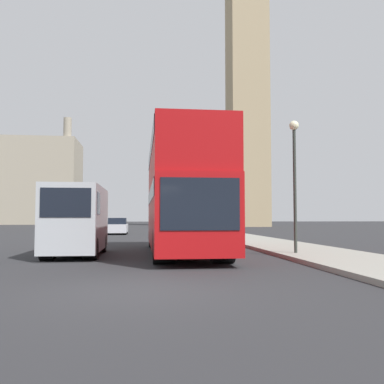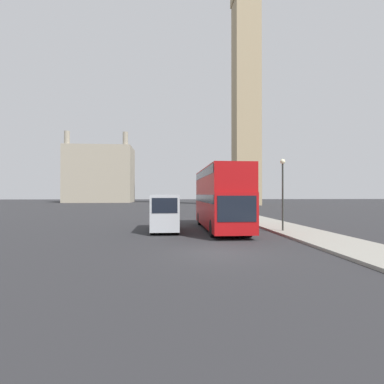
{
  "view_description": "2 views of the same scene",
  "coord_description": "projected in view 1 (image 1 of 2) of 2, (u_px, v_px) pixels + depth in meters",
  "views": [
    {
      "loc": [
        -0.02,
        -8.78,
        1.47
      ],
      "look_at": [
        1.97,
        8.22,
        2.49
      ],
      "focal_mm": 40.0,
      "sensor_mm": 36.0,
      "label": 1
    },
    {
      "loc": [
        -2.32,
        -13.59,
        2.68
      ],
      "look_at": [
        0.24,
        17.92,
        2.93
      ],
      "focal_mm": 28.0,
      "sensor_mm": 36.0,
      "label": 2
    }
  ],
  "objects": [
    {
      "name": "parked_sedan",
      "position": [
        118.0,
        227.0,
        38.03
      ],
      "size": [
        1.72,
        4.49,
        1.44
      ],
      "color": "silver",
      "rests_on": "ground_plane"
    },
    {
      "name": "building_block_distant",
      "position": [
        29.0,
        182.0,
        94.26
      ],
      "size": [
        21.28,
        13.77,
        22.55
      ],
      "color": "#9E937F",
      "rests_on": "ground_plane"
    },
    {
      "name": "ground_plane",
      "position": [
        143.0,
        290.0,
        8.61
      ],
      "size": [
        300.0,
        300.0,
        0.0
      ],
      "primitive_type": "plane",
      "color": "#28282B"
    },
    {
      "name": "red_double_decker_bus",
      "position": [
        182.0,
        191.0,
        17.57
      ],
      "size": [
        2.62,
        10.99,
        4.6
      ],
      "color": "#A80F11",
      "rests_on": "ground_plane"
    },
    {
      "name": "street_lamp",
      "position": [
        294.0,
        164.0,
        16.21
      ],
      "size": [
        0.36,
        0.36,
        5.01
      ],
      "color": "#2D332D",
      "rests_on": "sidewalk_strip"
    },
    {
      "name": "white_van",
      "position": [
        77.0,
        219.0,
        16.45
      ],
      "size": [
        1.96,
        5.14,
        2.65
      ],
      "color": "#B2B7BC",
      "rests_on": "ground_plane"
    },
    {
      "name": "clock_tower",
      "position": [
        246.0,
        13.0,
        72.36
      ],
      "size": [
        6.66,
        6.83,
        70.39
      ],
      "color": "tan",
      "rests_on": "ground_plane"
    }
  ]
}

